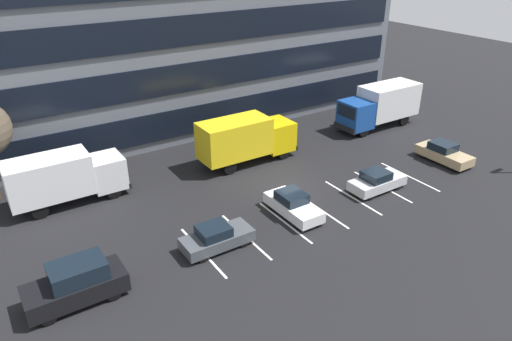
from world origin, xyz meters
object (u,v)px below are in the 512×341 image
Objects in this scene: sedan_silver at (377,181)px; box_truck_yellow_all at (246,138)px; sedan_charcoal at (216,237)px; suv_black at (76,283)px; box_truck_white at (65,177)px; sedan_white at (293,205)px; box_truck_blue at (380,104)px; sedan_tan at (444,153)px.

box_truck_yellow_all is at bearing 120.63° from sedan_silver.
sedan_silver is 1.01× the size of sedan_charcoal.
box_truck_yellow_all reaches higher than suv_black.
suv_black is at bearing -149.49° from box_truck_yellow_all.
sedan_white is at bearing -38.87° from box_truck_white.
sedan_white is 6.75m from sedan_silver.
box_truck_blue reaches higher than suv_black.
sedan_white reaches higher than sedan_charcoal.
sedan_charcoal is 0.96× the size of sedan_tan.
box_truck_blue is (14.21, -0.05, 0.09)m from box_truck_yellow_all.
sedan_silver is 0.96× the size of sedan_tan.
box_truck_blue is 1.74× the size of suv_black.
sedan_white is at bearing 5.08° from sedan_charcoal.
sedan_silver is at bearing -59.37° from box_truck_yellow_all.
sedan_silver is 7.70m from sedan_tan.
box_truck_yellow_all is 1.83× the size of sedan_tan.
suv_black is at bearing -178.71° from sedan_charcoal.
sedan_white is at bearing -101.20° from box_truck_yellow_all.
box_truck_blue is at bearing 21.68° from sedan_charcoal.
box_truck_yellow_all is at bearing 49.71° from sedan_charcoal.
box_truck_white is 27.18m from box_truck_blue.
sedan_charcoal is 20.10m from sedan_tan.
box_truck_blue is at bearing 26.95° from sedan_white.
sedan_white is (-15.81, -8.04, -1.40)m from box_truck_blue.
sedan_tan is at bearing -0.32° from sedan_white.
box_truck_blue is at bearing 43.48° from sedan_silver.
sedan_charcoal is at bearing -59.58° from box_truck_white.
sedan_white reaches higher than sedan_silver.
sedan_tan is (12.81, -8.17, -1.30)m from box_truck_yellow_all.
box_truck_white is 0.91× the size of box_truck_blue.
sedan_tan is (7.69, 0.49, 0.03)m from sedan_silver.
box_truck_white is 27.39m from sedan_tan.
sedan_tan is at bearing 1.23° from suv_black.
sedan_white is at bearing 175.15° from sedan_silver.
box_truck_blue reaches higher than box_truck_white.
box_truck_blue is 30.38m from suv_black.
sedan_silver is at bearing -4.85° from sedan_white.
sedan_white is 1.02× the size of sedan_silver.
box_truck_yellow_all is 1.05× the size of box_truck_white.
box_truck_yellow_all is 14.21m from box_truck_blue.
box_truck_blue is 1.90× the size of sedan_tan.
box_truck_blue is (27.16, -1.11, 0.19)m from box_truck_white.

